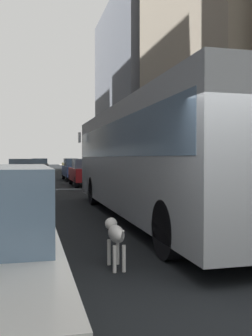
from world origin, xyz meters
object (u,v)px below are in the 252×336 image
(car_yellow_taxi, at_px, (70,165))
(car_black_suv, at_px, (21,170))
(dalmatian_dog, at_px, (115,234))
(car_grey_wagon, at_px, (40,166))
(pedestrian_in_coat, at_px, (244,175))
(car_blue_hatchback, at_px, (76,169))
(car_red_coupe, at_px, (88,172))
(transit_bus, at_px, (155,155))

(car_yellow_taxi, bearing_deg, car_black_suv, -104.97)
(car_yellow_taxi, relative_size, dalmatian_dog, 4.58)
(car_grey_wagon, xyz_separation_m, pedestrian_in_coat, (7.05, -29.70, 0.19))
(car_grey_wagon, bearing_deg, car_blue_hatchback, -80.26)
(car_red_coupe, xyz_separation_m, car_black_suv, (-4.00, 5.54, -0.00))
(car_black_suv, xyz_separation_m, dalmatian_dog, (1.91, -22.73, -0.31))
(car_blue_hatchback, height_order, car_red_coupe, same)
(car_red_coupe, height_order, pedestrian_in_coat, pedestrian_in_coat)
(transit_bus, xyz_separation_m, car_yellow_taxi, (1.60, 39.31, -0.95))
(car_yellow_taxi, bearing_deg, dalmatian_dog, -94.83)
(car_blue_hatchback, xyz_separation_m, car_yellow_taxi, (1.60, 20.50, -0.00))
(car_red_coupe, xyz_separation_m, car_grey_wagon, (-2.40, 19.96, -0.00))
(car_blue_hatchback, bearing_deg, car_yellow_taxi, 85.54)
(car_blue_hatchback, relative_size, car_yellow_taxi, 1.02)
(car_red_coupe, bearing_deg, dalmatian_dog, -96.93)
(transit_bus, height_order, car_yellow_taxi, transit_bus)
(car_yellow_taxi, xyz_separation_m, car_red_coupe, (-1.60, -26.48, 0.00))
(car_grey_wagon, height_order, dalmatian_dog, car_grey_wagon)
(car_yellow_taxi, distance_m, car_red_coupe, 26.53)
(dalmatian_dog, relative_size, pedestrian_in_coat, 0.57)
(car_blue_hatchback, height_order, pedestrian_in_coat, pedestrian_in_coat)
(car_red_coupe, relative_size, dalmatian_dog, 4.36)
(car_black_suv, bearing_deg, car_grey_wagon, 83.67)
(car_blue_hatchback, bearing_deg, car_red_coupe, -90.00)
(transit_bus, distance_m, dalmatian_dog, 5.00)
(car_black_suv, bearing_deg, car_yellow_taxi, 75.03)
(car_black_suv, xyz_separation_m, car_grey_wagon, (1.60, 14.42, 0.00))
(transit_bus, relative_size, car_black_suv, 2.88)
(car_blue_hatchback, bearing_deg, pedestrian_in_coat, -73.53)
(car_red_coupe, bearing_deg, car_grey_wagon, 96.86)
(transit_bus, height_order, car_grey_wagon, transit_bus)
(car_blue_hatchback, relative_size, pedestrian_in_coat, 2.65)
(pedestrian_in_coat, bearing_deg, car_red_coupe, 115.52)
(car_grey_wagon, bearing_deg, dalmatian_dog, -89.52)
(car_yellow_taxi, bearing_deg, car_blue_hatchback, -94.46)
(car_blue_hatchback, relative_size, car_grey_wagon, 1.02)
(car_blue_hatchback, distance_m, car_black_suv, 4.02)
(car_blue_hatchback, relative_size, car_black_suv, 1.12)
(car_blue_hatchback, distance_m, car_red_coupe, 5.98)
(transit_bus, relative_size, pedestrian_in_coat, 6.82)
(pedestrian_in_coat, bearing_deg, car_yellow_taxi, 94.81)
(car_grey_wagon, xyz_separation_m, dalmatian_dog, (0.31, -37.16, -0.31))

